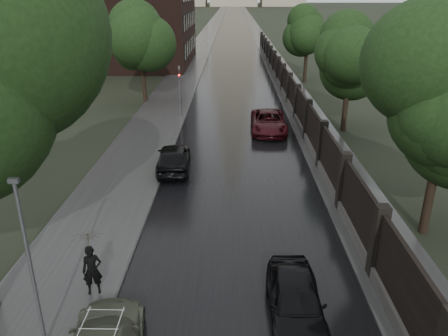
% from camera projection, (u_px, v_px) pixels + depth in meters
% --- Properties ---
extents(road, '(8.00, 420.00, 0.02)m').
position_uv_depth(road, '(234.00, 14.00, 186.57)').
color(road, black).
rests_on(road, ground).
extents(sidewalk_left, '(4.00, 420.00, 0.16)m').
position_uv_depth(sidewalk_left, '(220.00, 14.00, 186.65)').
color(sidewalk_left, '#2D2D2D').
rests_on(sidewalk_left, ground).
extents(verge_right, '(3.00, 420.00, 0.08)m').
position_uv_depth(verge_right, '(247.00, 14.00, 186.46)').
color(verge_right, '#2D2D2D').
rests_on(verge_right, ground).
extents(fence_right, '(0.45, 75.72, 2.70)m').
position_uv_depth(fence_right, '(286.00, 87.00, 39.75)').
color(fence_right, '#383533').
rests_on(fence_right, ground).
extents(tree_left_far, '(4.25, 4.25, 7.39)m').
position_uv_depth(tree_left_far, '(141.00, 41.00, 36.52)').
color(tree_left_far, black).
rests_on(tree_left_far, ground).
extents(tree_right_a, '(4.08, 4.08, 7.01)m').
position_uv_depth(tree_right_a, '(446.00, 114.00, 15.97)').
color(tree_right_a, black).
rests_on(tree_right_a, ground).
extents(tree_right_b, '(4.08, 4.08, 7.01)m').
position_uv_depth(tree_right_b, '(350.00, 59.00, 28.94)').
color(tree_right_b, black).
rests_on(tree_right_b, ground).
extents(tree_right_c, '(4.08, 4.08, 7.01)m').
position_uv_depth(tree_right_c, '(308.00, 34.00, 45.62)').
color(tree_right_c, black).
rests_on(tree_right_c, ground).
extents(lamp_post, '(0.25, 0.12, 5.11)m').
position_uv_depth(lamp_post, '(31.00, 266.00, 11.04)').
color(lamp_post, '#59595E').
rests_on(lamp_post, ground).
extents(traffic_light, '(0.16, 0.32, 4.00)m').
position_uv_depth(traffic_light, '(180.00, 88.00, 32.89)').
color(traffic_light, '#59595E').
rests_on(traffic_light, ground).
extents(hatchback_left, '(2.03, 4.46, 1.49)m').
position_uv_depth(hatchback_left, '(174.00, 157.00, 23.74)').
color(hatchback_left, black).
rests_on(hatchback_left, ground).
extents(car_right_near, '(1.61, 3.99, 1.36)m').
position_uv_depth(car_right_near, '(296.00, 300.00, 12.87)').
color(car_right_near, black).
rests_on(car_right_near, ground).
extents(car_right_far, '(2.50, 5.23, 1.44)m').
position_uv_depth(car_right_far, '(269.00, 122.00, 30.30)').
color(car_right_far, black).
rests_on(car_right_far, ground).
extents(pedestrian_umbrella, '(1.20, 1.22, 2.62)m').
position_uv_depth(pedestrian_umbrella, '(89.00, 245.00, 13.37)').
color(pedestrian_umbrella, black).
rests_on(pedestrian_umbrella, sidewalk_left).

